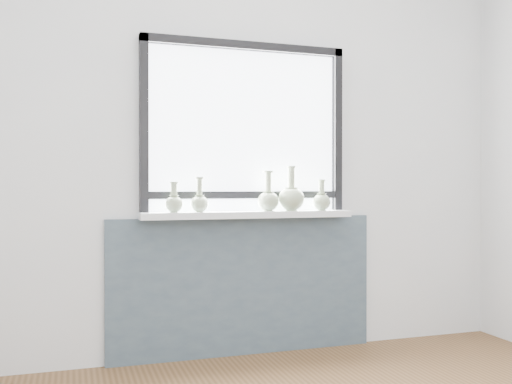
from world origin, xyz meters
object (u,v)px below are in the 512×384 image
object	(u,v)px
vase_d	(291,197)
windowsill	(248,215)
vase_a	(174,202)
vase_e	(322,200)
vase_b	(199,201)
vase_c	(268,199)

from	to	relation	value
vase_d	windowsill	bearing A→B (deg)	175.92
vase_a	vase_d	world-z (taller)	vase_d
vase_e	windowsill	bearing A→B (deg)	176.99
windowsill	vase_b	bearing A→B (deg)	-176.64
vase_b	vase_c	xyz separation A→B (m)	(0.44, 0.01, 0.01)
vase_c	vase_e	xyz separation A→B (m)	(0.35, -0.02, -0.01)
vase_b	windowsill	bearing A→B (deg)	3.36
vase_a	vase_c	distance (m)	0.59
windowsill	vase_e	size ratio (longest dim) A/B	6.70
windowsill	vase_b	distance (m)	0.32
vase_d	vase_a	bearing A→B (deg)	179.65
vase_b	vase_d	size ratio (longest dim) A/B	0.74
windowsill	vase_d	distance (m)	0.30
vase_b	vase_e	world-z (taller)	vase_b
vase_b	vase_c	size ratio (longest dim) A/B	0.83
vase_c	vase_d	world-z (taller)	vase_d
windowsill	vase_e	bearing A→B (deg)	-3.01
vase_a	vase_b	world-z (taller)	vase_b
vase_a	vase_e	xyz separation A→B (m)	(0.94, -0.01, 0.00)
windowsill	vase_d	bearing A→B (deg)	-4.08
vase_a	vase_d	size ratio (longest dim) A/B	0.64
vase_c	vase_e	bearing A→B (deg)	-2.96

